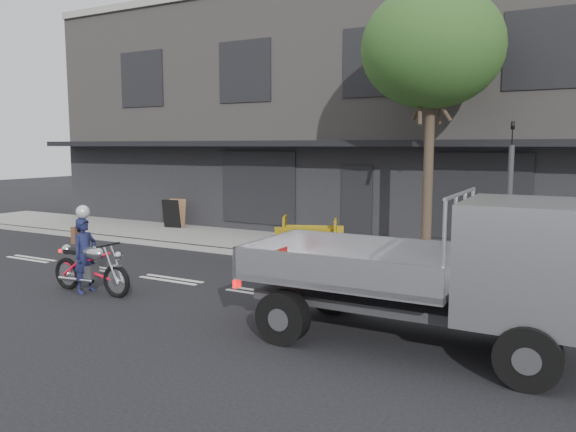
# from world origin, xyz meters

# --- Properties ---
(ground) EXTENTS (80.00, 80.00, 0.00)m
(ground) POSITION_xyz_m (0.00, 0.00, 0.00)
(ground) COLOR black
(ground) RESTS_ON ground
(sidewalk) EXTENTS (32.00, 3.20, 0.15)m
(sidewalk) POSITION_xyz_m (0.00, 4.70, 0.07)
(sidewalk) COLOR gray
(sidewalk) RESTS_ON ground
(kerb) EXTENTS (32.00, 0.20, 0.15)m
(kerb) POSITION_xyz_m (0.00, 3.10, 0.07)
(kerb) COLOR gray
(kerb) RESTS_ON ground
(building_main) EXTENTS (26.00, 10.00, 8.00)m
(building_main) POSITION_xyz_m (0.00, 11.30, 4.00)
(building_main) COLOR slate
(building_main) RESTS_ON ground
(street_tree) EXTENTS (3.40, 3.40, 6.74)m
(street_tree) POSITION_xyz_m (2.20, 4.20, 5.28)
(street_tree) COLOR #382B21
(street_tree) RESTS_ON ground
(traffic_light_pole) EXTENTS (0.12, 0.12, 3.50)m
(traffic_light_pole) POSITION_xyz_m (4.20, 3.35, 1.65)
(traffic_light_pole) COLOR #2D2D30
(traffic_light_pole) RESTS_ON ground
(motorcycle) EXTENTS (2.08, 0.60, 1.07)m
(motorcycle) POSITION_xyz_m (-3.07, -1.66, 0.55)
(motorcycle) COLOR black
(motorcycle) RESTS_ON ground
(rider) EXTENTS (0.37, 0.56, 1.54)m
(rider) POSITION_xyz_m (-3.22, -1.66, 0.77)
(rider) COLOR #15193A
(rider) RESTS_ON ground
(flatbed_ute) EXTENTS (5.11, 2.18, 2.36)m
(flatbed_ute) POSITION_xyz_m (4.69, -1.38, 1.34)
(flatbed_ute) COLOR black
(flatbed_ute) RESTS_ON ground
(construction_barrier) EXTENTS (1.79, 1.24, 0.93)m
(construction_barrier) POSITION_xyz_m (-0.99, 3.84, 0.62)
(construction_barrier) COLOR yellow
(construction_barrier) RESTS_ON sidewalk
(sandwich_board) EXTENTS (0.70, 0.54, 0.99)m
(sandwich_board) POSITION_xyz_m (-7.00, 5.39, 0.64)
(sandwich_board) COLOR black
(sandwich_board) RESTS_ON sidewalk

